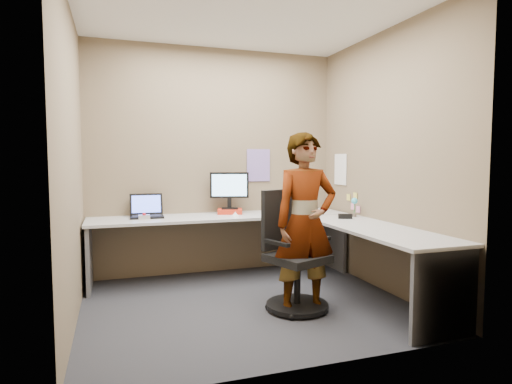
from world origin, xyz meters
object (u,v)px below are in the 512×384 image
object	(u,v)px
office_chair	(292,261)
person	(306,223)
monitor	(229,187)
desk	(276,234)

from	to	relation	value
office_chair	person	size ratio (longest dim) A/B	0.66
monitor	person	distance (m)	1.50
desk	monitor	bearing A→B (deg)	113.26
monitor	office_chair	bearing A→B (deg)	-64.20
monitor	person	size ratio (longest dim) A/B	0.28
desk	office_chair	world-z (taller)	office_chair
monitor	desk	bearing A→B (deg)	-51.41
office_chair	person	world-z (taller)	person
monitor	person	xyz separation A→B (m)	(0.32, -1.44, -0.24)
person	monitor	bearing A→B (deg)	102.03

